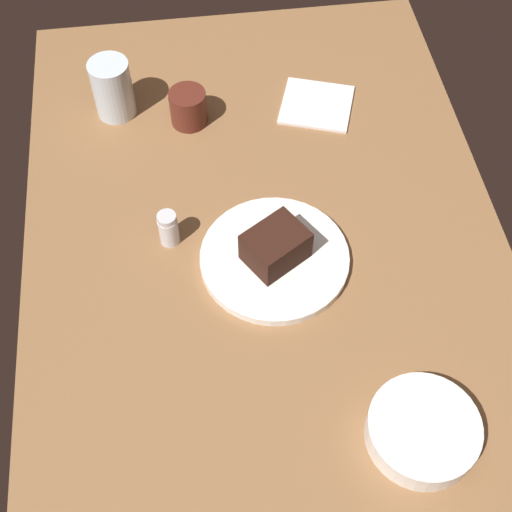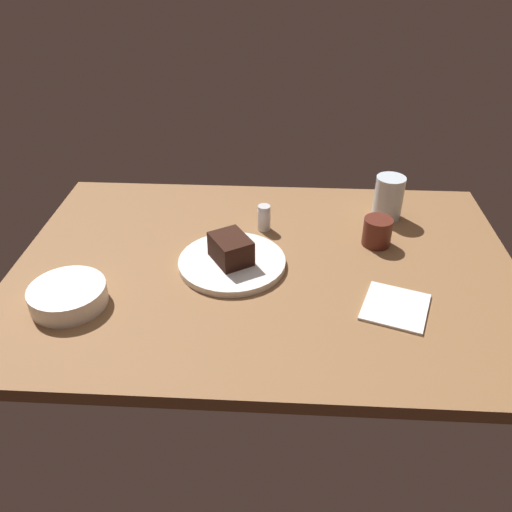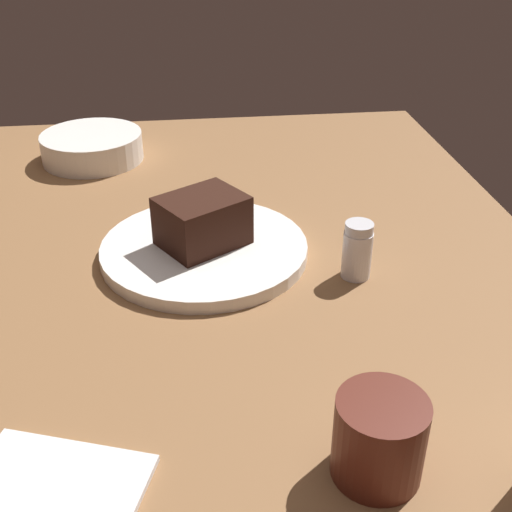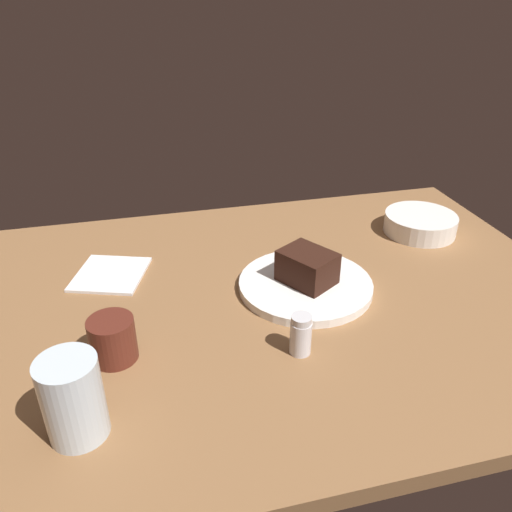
{
  "view_description": "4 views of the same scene",
  "coord_description": "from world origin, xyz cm",
  "px_view_note": "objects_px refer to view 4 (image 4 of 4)",
  "views": [
    {
      "loc": [
        -75.13,
        11.36,
        104.24
      ],
      "look_at": [
        -8.7,
        2.43,
        6.52
      ],
      "focal_mm": 49.99,
      "sensor_mm": 36.0,
      "label": 1
    },
    {
      "loc": [
        3.76,
        -103.74,
        74.43
      ],
      "look_at": [
        -2.09,
        -0.66,
        5.75
      ],
      "focal_mm": 36.89,
      "sensor_mm": 36.0,
      "label": 2
    },
    {
      "loc": [
        62.36,
        -2.92,
        44.15
      ],
      "look_at": [
        0.64,
        4.55,
        7.46
      ],
      "focal_mm": 45.77,
      "sensor_mm": 36.0,
      "label": 3
    },
    {
      "loc": [
        21.22,
        76.56,
        56.33
      ],
      "look_at": [
        0.86,
        -5.29,
        8.96
      ],
      "focal_mm": 35.71,
      "sensor_mm": 36.0,
      "label": 4
    }
  ],
  "objects_px": {
    "salt_shaker": "(301,335)",
    "coffee_cup": "(113,339)",
    "water_glass": "(73,399)",
    "folded_napkin": "(110,274)",
    "dessert_plate": "(305,285)",
    "side_bowl": "(420,224)",
    "chocolate_cake_slice": "(307,267)"
  },
  "relations": [
    {
      "from": "coffee_cup",
      "to": "folded_napkin",
      "type": "xyz_separation_m",
      "value": [
        0.01,
        -0.26,
        -0.03
      ]
    },
    {
      "from": "dessert_plate",
      "to": "side_bowl",
      "type": "relative_size",
      "value": 1.56
    },
    {
      "from": "water_glass",
      "to": "folded_napkin",
      "type": "bearing_deg",
      "value": -95.47
    },
    {
      "from": "water_glass",
      "to": "coffee_cup",
      "type": "height_order",
      "value": "water_glass"
    },
    {
      "from": "water_glass",
      "to": "side_bowl",
      "type": "relative_size",
      "value": 0.73
    },
    {
      "from": "chocolate_cake_slice",
      "to": "side_bowl",
      "type": "relative_size",
      "value": 0.6
    },
    {
      "from": "dessert_plate",
      "to": "water_glass",
      "type": "xyz_separation_m",
      "value": [
        0.4,
        0.26,
        0.05
      ]
    },
    {
      "from": "chocolate_cake_slice",
      "to": "coffee_cup",
      "type": "distance_m",
      "value": 0.38
    },
    {
      "from": "dessert_plate",
      "to": "salt_shaker",
      "type": "bearing_deg",
      "value": 68.55
    },
    {
      "from": "chocolate_cake_slice",
      "to": "salt_shaker",
      "type": "distance_m",
      "value": 0.19
    },
    {
      "from": "dessert_plate",
      "to": "salt_shaker",
      "type": "relative_size",
      "value": 3.67
    },
    {
      "from": "dessert_plate",
      "to": "coffee_cup",
      "type": "bearing_deg",
      "value": 18.23
    },
    {
      "from": "salt_shaker",
      "to": "coffee_cup",
      "type": "distance_m",
      "value": 0.29
    },
    {
      "from": "dessert_plate",
      "to": "folded_napkin",
      "type": "height_order",
      "value": "dessert_plate"
    },
    {
      "from": "water_glass",
      "to": "folded_napkin",
      "type": "distance_m",
      "value": 0.4
    },
    {
      "from": "chocolate_cake_slice",
      "to": "water_glass",
      "type": "relative_size",
      "value": 0.82
    },
    {
      "from": "salt_shaker",
      "to": "water_glass",
      "type": "relative_size",
      "value": 0.58
    },
    {
      "from": "water_glass",
      "to": "folded_napkin",
      "type": "relative_size",
      "value": 0.86
    },
    {
      "from": "chocolate_cake_slice",
      "to": "water_glass",
      "type": "bearing_deg",
      "value": 32.73
    },
    {
      "from": "chocolate_cake_slice",
      "to": "dessert_plate",
      "type": "bearing_deg",
      "value": 20.72
    },
    {
      "from": "chocolate_cake_slice",
      "to": "coffee_cup",
      "type": "height_order",
      "value": "chocolate_cake_slice"
    },
    {
      "from": "dessert_plate",
      "to": "chocolate_cake_slice",
      "type": "xyz_separation_m",
      "value": [
        -0.0,
        -0.0,
        0.04
      ]
    },
    {
      "from": "folded_napkin",
      "to": "side_bowl",
      "type": "bearing_deg",
      "value": -177.9
    },
    {
      "from": "chocolate_cake_slice",
      "to": "side_bowl",
      "type": "height_order",
      "value": "chocolate_cake_slice"
    },
    {
      "from": "dessert_plate",
      "to": "chocolate_cake_slice",
      "type": "relative_size",
      "value": 2.6
    },
    {
      "from": "water_glass",
      "to": "coffee_cup",
      "type": "xyz_separation_m",
      "value": [
        -0.05,
        -0.14,
        -0.02
      ]
    },
    {
      "from": "salt_shaker",
      "to": "side_bowl",
      "type": "distance_m",
      "value": 0.53
    },
    {
      "from": "dessert_plate",
      "to": "water_glass",
      "type": "distance_m",
      "value": 0.48
    },
    {
      "from": "dessert_plate",
      "to": "folded_napkin",
      "type": "bearing_deg",
      "value": -21.09
    },
    {
      "from": "salt_shaker",
      "to": "coffee_cup",
      "type": "bearing_deg",
      "value": -11.28
    },
    {
      "from": "side_bowl",
      "to": "coffee_cup",
      "type": "xyz_separation_m",
      "value": [
        0.69,
        0.28,
        0.01
      ]
    },
    {
      "from": "dessert_plate",
      "to": "coffee_cup",
      "type": "xyz_separation_m",
      "value": [
        0.36,
        0.12,
        0.03
      ]
    }
  ]
}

